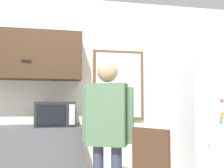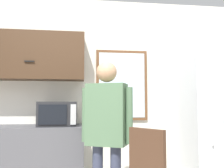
% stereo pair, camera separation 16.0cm
% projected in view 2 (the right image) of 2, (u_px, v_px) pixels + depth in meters
% --- Properties ---
extents(back_wall, '(6.00, 0.06, 2.70)m').
position_uv_depth(back_wall, '(90.00, 93.00, 3.53)').
color(back_wall, silver).
rests_on(back_wall, ground_plane).
extents(upper_cabinets, '(2.10, 0.33, 0.63)m').
position_uv_depth(upper_cabinets, '(3.00, 56.00, 3.24)').
color(upper_cabinets, '#3D2819').
extents(microwave, '(0.47, 0.42, 0.30)m').
position_uv_depth(microwave, '(58.00, 114.00, 3.10)').
color(microwave, '#232326').
rests_on(microwave, counter).
extents(person, '(0.51, 0.37, 1.64)m').
position_uv_depth(person, '(107.00, 123.00, 2.59)').
color(person, '#33384C').
rests_on(person, ground_plane).
extents(refrigerator, '(0.76, 0.73, 1.76)m').
position_uv_depth(refrigerator, '(213.00, 128.00, 3.32)').
color(refrigerator, silver).
rests_on(refrigerator, ground_plane).
extents(window, '(0.73, 0.05, 1.00)m').
position_uv_depth(window, '(122.00, 85.00, 3.56)').
color(window, brown).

